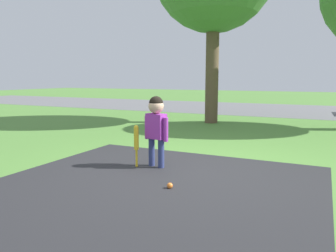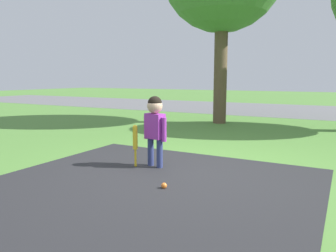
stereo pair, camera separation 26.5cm
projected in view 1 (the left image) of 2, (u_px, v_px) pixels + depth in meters
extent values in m
plane|color=#518438|center=(198.00, 171.00, 4.66)|extent=(60.00, 60.00, 0.00)
cube|color=#262628|center=(53.00, 247.00, 2.55)|extent=(3.96, 7.00, 0.01)
cube|color=slate|center=(283.00, 110.00, 13.65)|extent=(40.00, 6.00, 0.01)
cylinder|color=navy|center=(152.00, 152.00, 4.90)|extent=(0.09, 0.09, 0.43)
cylinder|color=navy|center=(161.00, 154.00, 4.79)|extent=(0.09, 0.09, 0.43)
cube|color=purple|center=(156.00, 126.00, 4.79)|extent=(0.31, 0.22, 0.37)
cylinder|color=purple|center=(147.00, 127.00, 4.90)|extent=(0.07, 0.07, 0.35)
cylinder|color=purple|center=(166.00, 130.00, 4.69)|extent=(0.07, 0.07, 0.35)
sphere|color=#D8AD8C|center=(156.00, 106.00, 4.75)|extent=(0.22, 0.22, 0.22)
sphere|color=black|center=(156.00, 103.00, 4.74)|extent=(0.21, 0.21, 0.21)
sphere|color=yellow|center=(137.00, 166.00, 4.86)|extent=(0.04, 0.04, 0.04)
cylinder|color=yellow|center=(137.00, 158.00, 4.84)|extent=(0.03, 0.03, 0.27)
cylinder|color=yellow|center=(136.00, 138.00, 4.80)|extent=(0.07, 0.07, 0.33)
sphere|color=yellow|center=(136.00, 127.00, 4.78)|extent=(0.07, 0.07, 0.07)
sphere|color=orange|center=(170.00, 186.00, 3.92)|extent=(0.07, 0.07, 0.07)
cylinder|color=brown|center=(212.00, 65.00, 9.47)|extent=(0.38, 0.38, 3.36)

